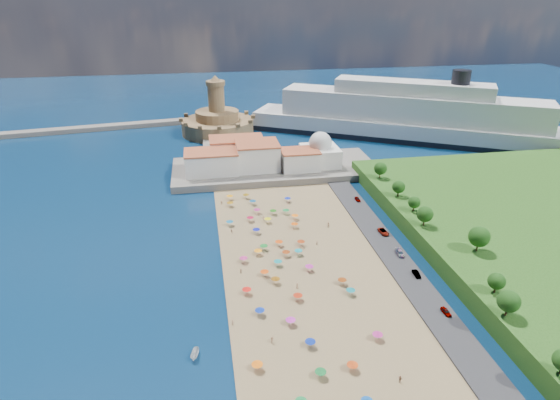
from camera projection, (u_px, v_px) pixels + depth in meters
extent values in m
plane|color=#071938|center=(281.00, 258.00, 142.59)|extent=(700.00, 700.00, 0.00)
cube|color=#59544C|center=(275.00, 169.00, 209.01)|extent=(90.00, 36.00, 3.00)
cube|color=#59544C|center=(221.00, 148.00, 237.12)|extent=(18.00, 70.00, 2.40)
cube|color=#59544C|center=(41.00, 132.00, 262.24)|extent=(199.03, 34.77, 2.60)
cube|color=silver|center=(211.00, 163.00, 198.59)|extent=(22.00, 14.00, 9.00)
cube|color=silver|center=(257.00, 156.00, 203.08)|extent=(18.00, 16.00, 11.00)
cube|color=silver|center=(300.00, 160.00, 202.90)|extent=(16.00, 12.00, 8.00)
cube|color=silver|center=(237.00, 150.00, 212.81)|extent=(24.00, 14.00, 10.00)
cube|color=silver|center=(320.00, 156.00, 208.04)|extent=(16.00, 16.00, 8.00)
sphere|color=silver|center=(320.00, 143.00, 205.56)|extent=(10.00, 10.00, 10.00)
cylinder|color=silver|center=(321.00, 135.00, 203.99)|extent=(1.20, 1.20, 1.60)
cylinder|color=olive|center=(218.00, 127.00, 262.87)|extent=(40.00, 40.00, 8.00)
cylinder|color=olive|center=(217.00, 115.00, 260.18)|extent=(24.00, 24.00, 5.00)
cylinder|color=olive|center=(216.00, 98.00, 256.25)|extent=(9.00, 9.00, 14.00)
cylinder|color=olive|center=(215.00, 83.00, 252.86)|extent=(10.40, 10.40, 2.40)
cone|color=olive|center=(215.00, 78.00, 251.74)|extent=(6.00, 6.00, 3.00)
cube|color=black|center=(407.00, 136.00, 255.24)|extent=(163.43, 106.55, 2.78)
cube|color=silver|center=(408.00, 129.00, 253.68)|extent=(162.37, 105.71, 10.31)
cube|color=silver|center=(410.00, 107.00, 248.70)|extent=(130.12, 84.97, 13.75)
cube|color=silver|center=(413.00, 88.00, 244.44)|extent=(77.85, 53.07, 6.87)
cylinder|color=black|center=(461.00, 77.00, 234.68)|extent=(9.17, 9.17, 6.87)
cylinder|color=gray|center=(247.00, 291.00, 124.94)|extent=(0.07, 0.07, 2.00)
cone|color=red|center=(247.00, 288.00, 124.57)|extent=(2.50, 2.50, 0.60)
cylinder|color=gray|center=(276.00, 281.00, 129.45)|extent=(0.07, 0.07, 2.00)
cone|color=#854F0C|center=(275.00, 278.00, 129.08)|extent=(2.50, 2.50, 0.60)
cylinder|color=gray|center=(230.00, 223.00, 161.04)|extent=(0.07, 0.07, 2.00)
cone|color=#0F5F90|center=(230.00, 221.00, 160.67)|extent=(2.50, 2.50, 0.60)
cylinder|color=gray|center=(279.00, 243.00, 148.35)|extent=(0.07, 0.07, 2.00)
cone|color=#DD4609|center=(279.00, 241.00, 147.97)|extent=(2.50, 2.50, 0.60)
cylinder|color=gray|center=(298.00, 252.00, 143.35)|extent=(0.07, 0.07, 2.00)
cone|color=#0F8590|center=(299.00, 250.00, 142.97)|extent=(2.50, 2.50, 0.60)
cylinder|color=gray|center=(230.00, 197.00, 180.90)|extent=(0.07, 0.07, 2.00)
cone|color=#FD9F0B|center=(230.00, 195.00, 180.53)|extent=(2.50, 2.50, 0.60)
cylinder|color=gray|center=(268.00, 220.00, 163.04)|extent=(0.07, 0.07, 2.00)
cone|color=yellow|center=(268.00, 218.00, 162.67)|extent=(2.50, 2.50, 0.60)
cylinder|color=gray|center=(309.00, 268.00, 135.25)|extent=(0.07, 0.07, 2.00)
cone|color=#BB2897|center=(309.00, 265.00, 134.88)|extent=(2.50, 2.50, 0.60)
cylinder|color=gray|center=(342.00, 282.00, 129.03)|extent=(0.07, 0.07, 2.00)
cone|color=#81330B|center=(342.00, 279.00, 128.66)|extent=(2.50, 2.50, 0.60)
cylinder|color=gray|center=(230.00, 204.00, 175.20)|extent=(0.07, 0.07, 2.00)
cone|color=#A06C0E|center=(230.00, 202.00, 174.83)|extent=(2.50, 2.50, 0.60)
cylinder|color=gray|center=(352.00, 367.00, 99.98)|extent=(0.07, 0.07, 2.00)
cone|color=#CB4010|center=(353.00, 364.00, 99.61)|extent=(2.50, 2.50, 0.60)
cylinder|color=gray|center=(286.00, 212.00, 169.39)|extent=(0.07, 0.07, 2.00)
cone|color=#178339|center=(286.00, 209.00, 169.02)|extent=(2.50, 2.50, 0.60)
cylinder|color=gray|center=(257.00, 211.00, 169.78)|extent=(0.07, 0.07, 2.00)
cone|color=#A3236B|center=(257.00, 209.00, 169.41)|extent=(2.50, 2.50, 0.60)
cylinder|color=gray|center=(244.00, 260.00, 139.37)|extent=(0.07, 0.07, 2.00)
cone|color=#CC2B7D|center=(244.00, 257.00, 138.99)|extent=(2.50, 2.50, 0.60)
cylinder|color=gray|center=(253.00, 202.00, 176.68)|extent=(0.07, 0.07, 2.00)
cone|color=#0E4F84|center=(253.00, 200.00, 176.30)|extent=(2.50, 2.50, 0.60)
cylinder|color=gray|center=(295.00, 217.00, 165.48)|extent=(0.07, 0.07, 2.00)
cone|color=orange|center=(295.00, 215.00, 165.11)|extent=(2.50, 2.50, 0.60)
cylinder|color=gray|center=(286.00, 254.00, 142.60)|extent=(0.07, 0.07, 2.00)
cone|color=#8B310C|center=(286.00, 251.00, 142.23)|extent=(2.50, 2.50, 0.60)
cylinder|color=gray|center=(351.00, 292.00, 124.64)|extent=(0.07, 0.07, 2.00)
cone|color=#0E7883|center=(351.00, 289.00, 124.27)|extent=(2.50, 2.50, 0.60)
cylinder|color=gray|center=(264.00, 273.00, 132.76)|extent=(0.07, 0.07, 2.00)
cone|color=#DF4609|center=(264.00, 271.00, 132.39)|extent=(2.50, 2.50, 0.60)
cylinder|color=gray|center=(260.00, 312.00, 116.89)|extent=(0.07, 0.07, 2.00)
cone|color=#0C2B9E|center=(260.00, 309.00, 116.52)|extent=(2.50, 2.50, 0.60)
cylinder|color=gray|center=(291.00, 322.00, 113.50)|extent=(0.07, 0.07, 2.00)
cone|color=#C52AB5|center=(291.00, 319.00, 113.13)|extent=(2.50, 2.50, 0.60)
cylinder|color=gray|center=(301.00, 243.00, 148.48)|extent=(0.07, 0.07, 2.00)
cone|color=#9F330E|center=(301.00, 241.00, 148.10)|extent=(2.50, 2.50, 0.60)
cylinder|color=gray|center=(264.00, 247.00, 146.01)|extent=(0.07, 0.07, 2.00)
cone|color=#157626|center=(264.00, 245.00, 145.64)|extent=(2.50, 2.50, 0.60)
cylinder|color=gray|center=(250.00, 219.00, 163.91)|extent=(0.07, 0.07, 2.00)
cone|color=#A80D33|center=(250.00, 217.00, 163.54)|extent=(2.50, 2.50, 0.60)
cylinder|color=gray|center=(288.00, 200.00, 178.96)|extent=(0.07, 0.07, 2.00)
cone|color=#0D21AC|center=(288.00, 197.00, 178.59)|extent=(2.50, 2.50, 0.60)
cylinder|color=gray|center=(278.00, 263.00, 137.73)|extent=(0.07, 0.07, 2.00)
cone|color=#0F8990|center=(278.00, 260.00, 137.36)|extent=(2.50, 2.50, 0.60)
cylinder|color=gray|center=(298.00, 297.00, 122.52)|extent=(0.07, 0.07, 2.00)
cone|color=red|center=(298.00, 294.00, 122.15)|extent=(2.50, 2.50, 0.60)
cone|color=#167F3B|center=(301.00, 400.00, 90.80)|extent=(2.50, 2.50, 0.60)
cone|color=#0D4DAA|center=(367.00, 400.00, 90.86)|extent=(2.50, 2.50, 0.60)
cylinder|color=gray|center=(246.00, 196.00, 181.94)|extent=(0.07, 0.07, 2.00)
cone|color=#805E0B|center=(246.00, 194.00, 181.57)|extent=(2.50, 2.50, 0.60)
cylinder|color=gray|center=(273.00, 212.00, 168.99)|extent=(0.07, 0.07, 2.00)
cone|color=#1B6912|center=(273.00, 210.00, 168.62)|extent=(2.50, 2.50, 0.60)
cylinder|color=gray|center=(321.00, 374.00, 98.21)|extent=(0.07, 0.07, 2.00)
cone|color=#136D2D|center=(321.00, 370.00, 97.84)|extent=(2.50, 2.50, 0.60)
cylinder|color=gray|center=(377.00, 336.00, 108.74)|extent=(0.07, 0.07, 2.00)
cone|color=#B6277E|center=(378.00, 333.00, 108.37)|extent=(2.50, 2.50, 0.60)
cylinder|color=gray|center=(310.00, 343.00, 106.55)|extent=(0.07, 0.07, 2.00)
cone|color=#0B2699|center=(310.00, 340.00, 106.18)|extent=(2.50, 2.50, 0.60)
cylinder|color=gray|center=(256.00, 231.00, 155.83)|extent=(0.07, 0.07, 2.00)
cone|color=#0C13A5|center=(256.00, 229.00, 155.46)|extent=(2.50, 2.50, 0.60)
cylinder|color=gray|center=(294.00, 225.00, 159.52)|extent=(0.07, 0.07, 2.00)
cone|color=#E8540A|center=(295.00, 223.00, 159.15)|extent=(2.50, 2.50, 0.60)
cylinder|color=gray|center=(257.00, 366.00, 100.12)|extent=(0.07, 0.07, 2.00)
cone|color=orange|center=(257.00, 363.00, 99.74)|extent=(2.50, 2.50, 0.60)
cylinder|color=gray|center=(258.00, 252.00, 143.35)|extent=(0.07, 0.07, 2.00)
cone|color=orange|center=(258.00, 250.00, 142.98)|extent=(2.50, 2.50, 0.60)
imported|color=tan|center=(317.00, 243.00, 148.96)|extent=(0.64, 0.74, 1.71)
imported|color=tan|center=(288.00, 202.00, 176.93)|extent=(0.96, 1.25, 1.70)
imported|color=tan|center=(263.00, 218.00, 165.07)|extent=(0.97, 0.96, 1.58)
imported|color=tan|center=(328.00, 225.00, 160.14)|extent=(0.61, 1.76, 1.88)
imported|color=tan|center=(272.00, 340.00, 107.94)|extent=(1.06, 1.60, 1.65)
imported|color=tan|center=(241.00, 271.00, 134.11)|extent=(0.78, 0.62, 1.58)
imported|color=tan|center=(232.00, 231.00, 156.27)|extent=(1.14, 1.10, 1.56)
imported|color=tan|center=(297.00, 286.00, 127.49)|extent=(0.69, 0.93, 1.73)
imported|color=tan|center=(400.00, 379.00, 97.01)|extent=(1.01, 1.13, 1.85)
imported|color=tan|center=(233.00, 322.00, 113.62)|extent=(0.62, 0.68, 1.57)
imported|color=tan|center=(222.00, 203.00, 176.75)|extent=(1.01, 0.92, 1.66)
imported|color=white|center=(195.00, 355.00, 103.96)|extent=(2.51, 4.36, 1.59)
imported|color=gray|center=(416.00, 274.00, 132.35)|extent=(1.45, 3.88, 1.27)
imported|color=gray|center=(383.00, 232.00, 155.16)|extent=(2.68, 5.15, 1.39)
imported|color=gray|center=(358.00, 199.00, 179.18)|extent=(1.53, 3.80, 1.29)
imported|color=gray|center=(400.00, 253.00, 142.77)|extent=(2.25, 4.85, 1.37)
imported|color=gray|center=(446.00, 312.00, 116.96)|extent=(1.65, 3.69, 1.23)
cylinder|color=#382314|center=(507.00, 310.00, 107.64)|extent=(0.50, 0.50, 2.89)
sphere|color=#14380F|center=(509.00, 301.00, 106.57)|extent=(5.20, 5.20, 5.20)
cylinder|color=#382314|center=(495.00, 288.00, 115.99)|extent=(0.50, 0.50, 2.39)
sphere|color=#14380F|center=(497.00, 281.00, 115.10)|extent=(4.30, 4.30, 4.30)
cylinder|color=#382314|center=(477.00, 246.00, 134.14)|extent=(0.50, 0.50, 3.36)
sphere|color=#14380F|center=(479.00, 237.00, 132.89)|extent=(6.05, 6.05, 6.05)
cylinder|color=#382314|center=(424.00, 221.00, 148.74)|extent=(0.50, 0.50, 2.89)
sphere|color=#14380F|center=(425.00, 214.00, 147.66)|extent=(5.20, 5.20, 5.20)
cylinder|color=#382314|center=(414.00, 208.00, 158.53)|extent=(0.50, 0.50, 2.31)
sphere|color=#14380F|center=(414.00, 202.00, 157.67)|extent=(4.16, 4.16, 4.16)
cylinder|color=#382314|center=(398.00, 193.00, 169.85)|extent=(0.50, 0.50, 2.59)
sphere|color=#14380F|center=(399.00, 187.00, 168.88)|extent=(4.67, 4.67, 4.67)
cylinder|color=#382314|center=(380.00, 174.00, 186.19)|extent=(0.50, 0.50, 2.84)
sphere|color=#14380F|center=(380.00, 168.00, 185.13)|extent=(5.12, 5.12, 5.12)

